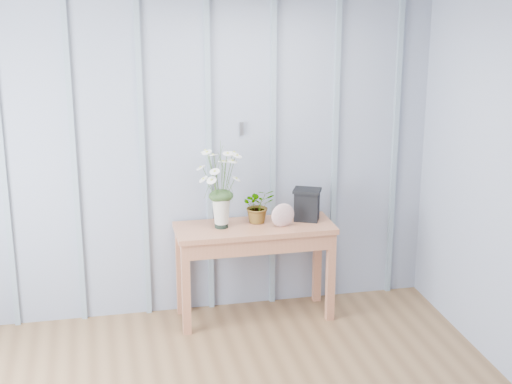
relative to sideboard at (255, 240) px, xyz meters
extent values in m
cube|color=#8991A6|center=(-0.55, 0.25, 0.61)|extent=(4.00, 0.01, 2.50)
cube|color=silver|center=(-0.55, -1.99, 1.86)|extent=(4.00, 4.50, 0.01)
cube|color=#A8A8AC|center=(-0.05, 0.24, 0.81)|extent=(0.03, 0.01, 0.10)
cube|color=gray|center=(-1.80, 0.24, 0.61)|extent=(0.04, 0.03, 2.50)
cube|color=gray|center=(-1.30, 0.24, 0.61)|extent=(0.04, 0.03, 2.50)
cube|color=gray|center=(-0.80, 0.24, 0.61)|extent=(0.04, 0.03, 2.50)
cube|color=gray|center=(-0.30, 0.24, 0.61)|extent=(0.04, 0.03, 2.50)
cube|color=gray|center=(0.20, 0.24, 0.61)|extent=(0.04, 0.03, 2.50)
cube|color=gray|center=(0.70, 0.24, 0.61)|extent=(0.04, 0.03, 2.50)
cube|color=gray|center=(1.20, 0.24, 0.61)|extent=(0.04, 0.03, 2.50)
cube|color=#A36142|center=(0.00, 0.00, 0.09)|extent=(1.20, 0.45, 0.04)
cube|color=#A36142|center=(0.00, 0.00, 0.01)|extent=(1.13, 0.42, 0.12)
cube|color=#A36142|center=(-0.55, -0.18, -0.28)|extent=(0.06, 0.06, 0.71)
cube|color=#A36142|center=(0.56, -0.18, -0.28)|extent=(0.06, 0.06, 0.71)
cube|color=#A36142|center=(-0.55, 0.18, -0.28)|extent=(0.06, 0.06, 0.71)
cube|color=#A36142|center=(0.56, 0.18, -0.28)|extent=(0.06, 0.06, 0.71)
cylinder|color=black|center=(-0.25, 0.01, 0.15)|extent=(0.10, 0.10, 0.06)
cone|color=beige|center=(-0.25, 0.01, 0.24)|extent=(0.14, 0.14, 0.24)
ellipsoid|color=#203919|center=(-0.25, 0.01, 0.36)|extent=(0.19, 0.15, 0.10)
imported|color=#203919|center=(0.04, 0.07, 0.25)|extent=(0.26, 0.23, 0.27)
ellipsoid|color=#934C5A|center=(0.20, -0.07, 0.21)|extent=(0.19, 0.07, 0.18)
cube|color=black|center=(0.42, 0.04, 0.23)|extent=(0.22, 0.20, 0.23)
cube|color=black|center=(0.42, 0.04, 0.35)|extent=(0.25, 0.23, 0.02)
camera|label=1|loc=(-1.18, -5.47, 2.07)|focal=55.00mm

